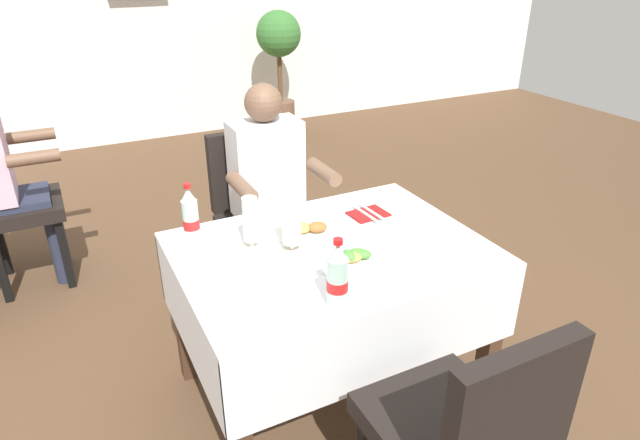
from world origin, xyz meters
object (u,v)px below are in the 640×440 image
at_px(napkin_cutlery_set, 368,214).
at_px(potted_plant_corner, 279,56).
at_px(background_chair_right, 1,201).
at_px(plate_near_camera, 350,259).
at_px(background_patron, 4,174).
at_px(beer_glass_middle, 251,222).
at_px(cola_bottle_secondary, 191,217).
at_px(seated_diner_far, 271,192).
at_px(main_dining_table, 331,282).
at_px(chair_far_diner_seat, 258,212).
at_px(plate_far_diner, 305,229).
at_px(chair_near_camera_side, 463,430).
at_px(cola_bottle_primary, 337,277).
at_px(beer_glass_left, 291,228).

distance_m(napkin_cutlery_set, potted_plant_corner, 3.67).
bearing_deg(background_chair_right, plate_near_camera, -54.95).
xyz_separation_m(napkin_cutlery_set, background_patron, (-1.50, 1.46, -0.05)).
bearing_deg(beer_glass_middle, napkin_cutlery_set, 4.90).
distance_m(cola_bottle_secondary, background_chair_right, 1.59).
distance_m(seated_diner_far, beer_glass_middle, 0.69).
height_order(plate_near_camera, background_patron, background_patron).
relative_size(cola_bottle_secondary, background_chair_right, 0.27).
distance_m(main_dining_table, chair_far_diner_seat, 0.85).
relative_size(plate_far_diner, beer_glass_middle, 1.17).
height_order(chair_far_diner_seat, plate_near_camera, chair_far_diner_seat).
bearing_deg(plate_near_camera, plate_far_diner, 97.86).
distance_m(chair_far_diner_seat, seated_diner_far, 0.19).
bearing_deg(background_chair_right, plate_far_diner, -50.71).
relative_size(chair_near_camera_side, beer_glass_middle, 4.41).
relative_size(plate_far_diner, cola_bottle_primary, 1.01).
xyz_separation_m(main_dining_table, potted_plant_corner, (1.35, 3.71, 0.25)).
distance_m(chair_near_camera_side, beer_glass_left, 0.96).
bearing_deg(napkin_cutlery_set, plate_far_diner, -175.14).
distance_m(seated_diner_far, background_patron, 1.54).
bearing_deg(plate_near_camera, seated_diner_far, 87.82).
distance_m(seated_diner_far, plate_near_camera, 0.88).
height_order(plate_far_diner, cola_bottle_primary, cola_bottle_primary).
bearing_deg(napkin_cutlery_set, potted_plant_corner, 73.26).
bearing_deg(plate_far_diner, seated_diner_far, 82.42).
bearing_deg(background_patron, beer_glass_left, -56.71).
bearing_deg(background_chair_right, beer_glass_middle, -57.32).
relative_size(plate_near_camera, potted_plant_corner, 0.20).
xyz_separation_m(chair_far_diner_seat, seated_diner_far, (0.04, -0.11, 0.16)).
height_order(main_dining_table, chair_far_diner_seat, chair_far_diner_seat).
relative_size(main_dining_table, plate_far_diner, 4.75).
distance_m(plate_far_diner, cola_bottle_primary, 0.55).
distance_m(cola_bottle_secondary, background_patron, 1.54).
height_order(main_dining_table, beer_glass_left, beer_glass_left).
bearing_deg(napkin_cutlery_set, seated_diner_far, 115.14).
relative_size(chair_far_diner_seat, plate_far_diner, 3.76).
xyz_separation_m(seated_diner_far, napkin_cutlery_set, (0.25, -0.54, 0.05)).
distance_m(main_dining_table, cola_bottle_secondary, 0.63).
distance_m(beer_glass_left, cola_bottle_primary, 0.41).
xyz_separation_m(beer_glass_left, cola_bottle_secondary, (-0.33, 0.25, 0.01)).
relative_size(plate_far_diner, background_patron, 0.20).
distance_m(chair_near_camera_side, cola_bottle_secondary, 1.28).
distance_m(main_dining_table, potted_plant_corner, 3.95).
xyz_separation_m(chair_near_camera_side, beer_glass_left, (-0.15, 0.90, 0.30)).
bearing_deg(beer_glass_middle, chair_near_camera_side, -73.88).
relative_size(chair_far_diner_seat, chair_near_camera_side, 1.00).
height_order(chair_far_diner_seat, beer_glass_left, chair_far_diner_seat).
bearing_deg(cola_bottle_secondary, chair_far_diner_seat, 48.42).
relative_size(chair_far_diner_seat, background_chair_right, 1.00).
relative_size(beer_glass_middle, background_chair_right, 0.23).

